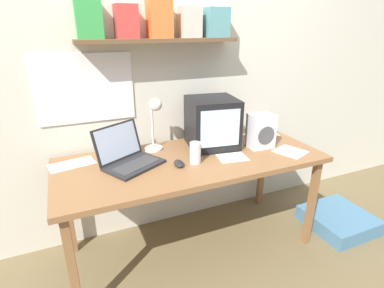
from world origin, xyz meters
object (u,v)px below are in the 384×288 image
(computer_mouse, at_px, (179,163))
(loose_paper_near_monitor, at_px, (72,164))
(laptop, at_px, (127,155))
(juice_glass, at_px, (195,154))
(open_notebook, at_px, (260,135))
(desk_lamp, at_px, (155,118))
(space_heater, at_px, (261,131))
(printed_handout, at_px, (290,152))
(loose_paper_near_laptop, at_px, (232,157))
(floor_cushion, at_px, (338,220))
(corner_desk, at_px, (192,166))
(crt_monitor, at_px, (212,123))

(computer_mouse, xyz_separation_m, loose_paper_near_monitor, (-0.62, 0.29, -0.01))
(laptop, relative_size, juice_glass, 3.18)
(computer_mouse, relative_size, open_notebook, 0.39)
(loose_paper_near_monitor, bearing_deg, desk_lamp, 0.60)
(space_heater, relative_size, printed_handout, 1.00)
(laptop, bearing_deg, loose_paper_near_laptop, -44.05)
(floor_cushion, bearing_deg, open_notebook, 138.65)
(loose_paper_near_monitor, height_order, floor_cushion, loose_paper_near_monitor)
(corner_desk, bearing_deg, computer_mouse, -147.61)
(space_heater, distance_m, open_notebook, 0.29)
(laptop, bearing_deg, printed_handout, -41.91)
(laptop, bearing_deg, juice_glass, -49.83)
(open_notebook, bearing_deg, loose_paper_near_laptop, -145.52)
(crt_monitor, distance_m, laptop, 0.66)
(computer_mouse, xyz_separation_m, printed_handout, (0.81, -0.10, -0.01))
(crt_monitor, xyz_separation_m, desk_lamp, (-0.41, 0.06, 0.06))
(space_heater, xyz_separation_m, loose_paper_near_monitor, (-1.28, 0.23, -0.12))
(crt_monitor, xyz_separation_m, floor_cushion, (0.99, -0.41, -0.85))
(crt_monitor, relative_size, laptop, 0.86)
(printed_handout, xyz_separation_m, floor_cushion, (0.53, -0.08, -0.68))
(computer_mouse, distance_m, open_notebook, 0.87)
(laptop, relative_size, space_heater, 1.80)
(desk_lamp, height_order, loose_paper_near_laptop, desk_lamp)
(computer_mouse, height_order, floor_cushion, computer_mouse)
(corner_desk, bearing_deg, loose_paper_near_monitor, 164.47)
(space_heater, height_order, open_notebook, space_heater)
(computer_mouse, height_order, printed_handout, computer_mouse)
(corner_desk, xyz_separation_m, open_notebook, (0.69, 0.20, 0.06))
(desk_lamp, relative_size, open_notebook, 1.37)
(open_notebook, distance_m, loose_paper_near_laptop, 0.54)
(desk_lamp, relative_size, space_heater, 1.55)
(loose_paper_near_monitor, bearing_deg, juice_glass, -21.32)
(open_notebook, bearing_deg, space_heater, -126.59)
(computer_mouse, bearing_deg, juice_glass, 0.21)
(laptop, xyz_separation_m, loose_paper_near_monitor, (-0.33, 0.13, -0.06))
(desk_lamp, relative_size, juice_glass, 2.74)
(open_notebook, distance_m, loose_paper_near_monitor, 1.44)
(space_heater, bearing_deg, printed_handout, -46.16)
(crt_monitor, relative_size, loose_paper_near_laptop, 1.83)
(desk_lamp, xyz_separation_m, space_heater, (0.72, -0.23, -0.12))
(open_notebook, height_order, printed_handout, same)
(computer_mouse, relative_size, loose_paper_near_laptop, 0.52)
(computer_mouse, bearing_deg, laptop, 151.59)
(corner_desk, xyz_separation_m, loose_paper_near_laptop, (0.25, -0.11, 0.06))
(corner_desk, height_order, laptop, laptop)
(crt_monitor, distance_m, computer_mouse, 0.45)
(crt_monitor, height_order, floor_cushion, crt_monitor)
(computer_mouse, bearing_deg, crt_monitor, 33.46)
(printed_handout, xyz_separation_m, loose_paper_near_laptop, (-0.43, 0.07, 0.00))
(corner_desk, relative_size, juice_glass, 12.68)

